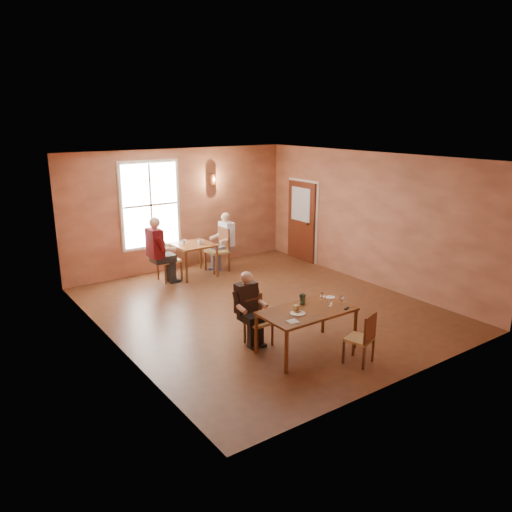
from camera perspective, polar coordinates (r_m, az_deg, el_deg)
ground at (r=10.14m, az=0.65°, el=-5.97°), size 6.00×7.00×0.01m
wall_back at (r=12.64m, az=-8.66°, el=5.27°), size 6.00×0.04×3.00m
wall_front at (r=7.25m, az=17.07°, el=-3.03°), size 6.00×0.04×3.00m
wall_left at (r=8.36m, az=-16.27°, el=-0.51°), size 0.04×7.00×3.00m
wall_right at (r=11.66m, az=12.77°, el=4.20°), size 0.04×7.00×3.00m
ceiling at (r=9.46m, az=0.71°, el=11.18°), size 6.00×7.00×0.04m
window at (r=12.23m, az=-11.96°, el=5.72°), size 1.36×0.10×1.96m
door at (r=13.33m, az=5.18°, el=3.95°), size 0.12×1.04×2.10m
wall_sconce at (r=12.87m, az=-4.97°, el=8.73°), size 0.16×0.16×0.28m
main_table at (r=8.29m, az=5.77°, el=-8.47°), size 1.53×0.86×0.72m
chair_diner_main at (r=8.45m, az=0.29°, el=-7.46°), size 0.37×0.37×0.84m
diner_main at (r=8.36m, az=0.41°, el=-6.36°), size 0.48×0.48×1.21m
chair_empty at (r=8.01m, az=11.70°, el=-9.14°), size 0.47×0.47×0.85m
plate_food at (r=7.98m, az=4.79°, el=-6.50°), size 0.25×0.25×0.03m
sandwich at (r=8.06m, az=4.59°, el=-6.05°), size 0.08×0.07×0.09m
goblet_a at (r=8.50m, az=7.57°, el=-4.68°), size 0.08×0.08×0.17m
goblet_b at (r=8.42m, az=9.73°, el=-4.99°), size 0.09×0.09×0.17m
goblet_c at (r=8.17m, az=8.38°, el=-5.61°), size 0.08×0.08×0.16m
menu_stand at (r=8.36m, az=5.35°, el=-4.93°), size 0.12×0.08×0.18m
knife at (r=7.93m, az=6.89°, el=-6.81°), size 0.18×0.04×0.00m
napkin at (r=7.69m, az=4.21°, el=-7.47°), size 0.18×0.18×0.01m
side_plate at (r=8.73m, az=8.47°, el=-4.70°), size 0.19×0.19×0.01m
sunglasses at (r=8.29m, az=10.31°, el=-5.91°), size 0.13×0.08×0.01m
second_table at (r=12.16m, az=-7.11°, el=-0.43°), size 0.90×0.90×0.79m
chair_diner_white at (r=12.42m, az=-4.49°, el=0.68°), size 0.48×0.48×1.08m
diner_white at (r=12.40m, az=-4.39°, el=1.38°), size 0.55×0.55×1.38m
chair_diner_maroon at (r=11.85m, az=-9.90°, el=-0.37°), size 0.45×0.45×1.03m
diner_maroon at (r=11.77m, az=-10.09°, el=0.75°), size 0.61×0.61×1.52m
cup_a at (r=11.99m, az=-6.36°, el=1.59°), size 0.15×0.15×0.11m
cup_b at (r=12.05m, az=-8.30°, el=1.59°), size 0.13×0.13×0.10m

